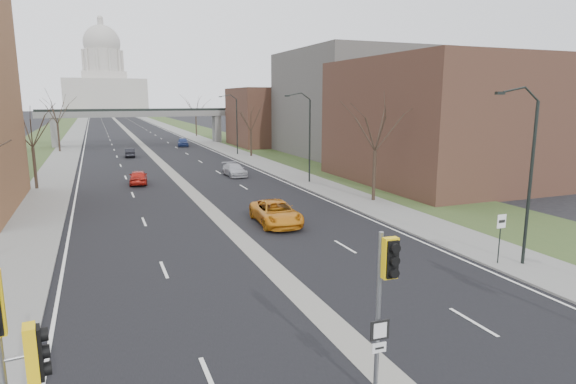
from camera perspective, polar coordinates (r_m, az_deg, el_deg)
ground at (r=15.70m, az=11.92°, el=-20.89°), size 700.00×700.00×0.00m
road_surface at (r=161.36m, az=-19.20°, el=7.51°), size 20.00×600.00×0.01m
median_strip at (r=161.36m, az=-19.20°, el=7.50°), size 1.20×600.00×0.02m
sidewalk_right at (r=162.37m, az=-14.93°, el=7.78°), size 4.00×600.00×0.12m
sidewalk_left at (r=161.23m, az=-23.49°, el=7.23°), size 4.00×600.00×0.12m
grass_verge_right at (r=163.20m, az=-12.83°, el=7.89°), size 8.00×600.00×0.10m
grass_verge_left at (r=161.51m, az=-25.62°, el=7.06°), size 8.00×600.00×0.10m
commercial_block_near at (r=50.24m, az=17.46°, el=7.98°), size 16.00×20.00×12.00m
commercial_block_mid at (r=72.36m, az=7.87°, el=10.35°), size 18.00×22.00×15.00m
commercial_block_far at (r=86.28m, az=-1.68°, el=8.88°), size 14.00×14.00×10.00m
pedestrian_bridge at (r=91.35m, az=-17.15°, el=8.42°), size 34.00×3.00×6.45m
capitol at (r=331.22m, az=-20.92°, el=12.12°), size 48.00×42.00×55.75m
streetlight_near at (r=25.23m, az=26.08°, el=6.99°), size 2.61×0.20×8.70m
streetlight_mid at (r=46.85m, az=1.69°, el=9.45°), size 2.61×0.20×8.70m
streetlight_far at (r=71.45m, az=-6.75°, el=9.93°), size 2.61×0.20×8.70m
tree_left_b at (r=49.30m, az=-28.25°, el=7.40°), size 6.75×6.75×8.81m
tree_left_c at (r=83.15m, az=-25.81°, el=9.13°), size 7.65×7.65×9.99m
tree_right_a at (r=38.93m, az=10.39°, el=8.49°), size 7.20×7.20×9.40m
tree_right_b at (r=69.16m, az=-4.45°, el=9.00°), size 6.30×6.30×8.22m
tree_right_c at (r=107.96m, az=-10.92°, el=10.20°), size 7.65×7.65×9.99m
signal_pole_left at (r=10.90m, az=-30.06°, el=-15.72°), size 0.95×1.05×5.51m
signal_pole_median at (r=12.99m, az=11.38°, el=-11.21°), size 0.56×0.79×4.84m
speed_limit_sign at (r=26.08m, az=23.87°, el=-4.12°), size 0.54×0.06×2.52m
car_left_near at (r=49.18m, az=-17.32°, el=1.71°), size 2.05×4.26×1.40m
car_left_far at (r=72.58m, az=-18.24°, el=4.47°), size 1.49×3.89×1.27m
car_right_near at (r=32.04m, az=-1.44°, el=-2.46°), size 2.88×5.67×1.53m
car_right_mid at (r=52.27m, az=-6.37°, el=2.64°), size 1.96×4.64×1.34m
car_right_far at (r=86.38m, az=-12.34°, el=5.81°), size 2.39×4.67×1.52m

